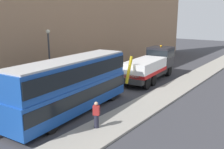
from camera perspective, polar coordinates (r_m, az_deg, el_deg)
The scene contains 7 objects.
ground_plane at distance 23.69m, azimuth 1.31°, elevation -3.84°, with size 120.00×120.00×0.00m, color #38383D.
near_kerb at distance 21.62m, azimuth 10.44°, elevation -5.54°, with size 60.00×2.80×0.15m, color gray.
building_facade at distance 27.56m, azimuth -11.50°, elevation 15.29°, with size 60.00×1.50×16.00m.
recovery_tow_truck at distance 27.91m, azimuth 9.16°, elevation 2.33°, with size 10.23×3.48×3.67m.
double_decker_bus at distance 18.09m, azimuth -9.15°, elevation -2.06°, with size 11.19×3.58×4.06m.
pedestrian_onlooker at distance 15.53m, azimuth -3.64°, elevation -9.37°, with size 0.40×0.47×1.71m.
street_lamp at distance 23.65m, azimuth -14.32°, elevation 4.36°, with size 0.36×0.36×5.83m.
Camera 1 is at (-18.45, -13.15, 6.93)m, focal length 39.48 mm.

